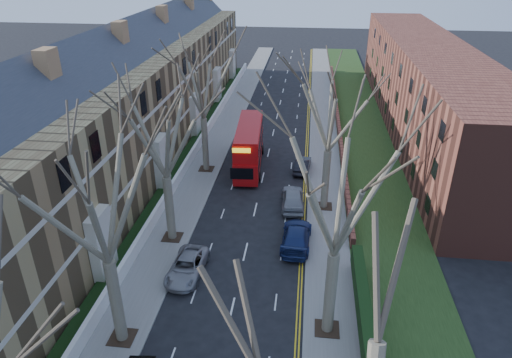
% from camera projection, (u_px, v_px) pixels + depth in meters
% --- Properties ---
extents(pavement_left, '(3.00, 102.00, 0.12)m').
position_uv_depth(pavement_left, '(224.00, 130.00, 54.81)').
color(pavement_left, slate).
rests_on(pavement_left, ground).
extents(pavement_right, '(3.00, 102.00, 0.12)m').
position_uv_depth(pavement_right, '(324.00, 134.00, 53.55)').
color(pavement_right, slate).
rests_on(pavement_right, ground).
extents(terrace_left, '(9.70, 78.00, 13.60)m').
position_uv_depth(terrace_left, '(133.00, 104.00, 46.05)').
color(terrace_left, olive).
rests_on(terrace_left, ground).
extents(flats_right, '(13.97, 54.00, 10.00)m').
position_uv_depth(flats_right, '(425.00, 87.00, 53.66)').
color(flats_right, brown).
rests_on(flats_right, ground).
extents(front_wall_left, '(0.30, 78.00, 1.00)m').
position_uv_depth(front_wall_left, '(194.00, 151.00, 47.65)').
color(front_wall_left, white).
rests_on(front_wall_left, ground).
extents(grass_verge_right, '(6.00, 102.00, 0.06)m').
position_uv_depth(grass_verge_right, '(363.00, 135.00, 53.04)').
color(grass_verge_right, '#1E3714').
rests_on(grass_verge_right, ground).
extents(tree_left_mid, '(10.50, 10.50, 14.71)m').
position_uv_depth(tree_left_mid, '(96.00, 189.00, 21.26)').
color(tree_left_mid, brown).
rests_on(tree_left_mid, ground).
extents(tree_left_far, '(10.15, 10.15, 14.22)m').
position_uv_depth(tree_left_far, '(161.00, 123.00, 30.26)').
color(tree_left_far, brown).
rests_on(tree_left_far, ground).
extents(tree_left_dist, '(10.50, 10.50, 14.71)m').
position_uv_depth(tree_left_dist, '(201.00, 74.00, 40.74)').
color(tree_left_dist, brown).
rests_on(tree_left_dist, ground).
extents(tree_right_mid, '(10.50, 10.50, 14.71)m').
position_uv_depth(tree_right_mid, '(341.00, 183.00, 21.83)').
color(tree_right_mid, brown).
rests_on(tree_right_mid, ground).
extents(tree_right_far, '(10.15, 10.15, 14.22)m').
position_uv_depth(tree_right_far, '(332.00, 102.00, 34.37)').
color(tree_right_far, brown).
rests_on(tree_right_far, ground).
extents(double_decker_bus, '(3.05, 10.23, 4.26)m').
position_uv_depth(double_decker_bus, '(249.00, 147.00, 44.88)').
color(double_decker_bus, '#A90C0D').
rests_on(double_decker_bus, ground).
extents(car_left_far, '(2.33, 4.67, 1.27)m').
position_uv_depth(car_left_far, '(187.00, 267.00, 30.38)').
color(car_left_far, gray).
rests_on(car_left_far, ground).
extents(car_right_near, '(2.30, 5.20, 1.48)m').
position_uv_depth(car_right_near, '(296.00, 236.00, 33.41)').
color(car_right_near, navy).
rests_on(car_right_near, ground).
extents(car_right_mid, '(2.18, 4.81, 1.60)m').
position_uv_depth(car_right_mid, '(293.00, 198.00, 38.35)').
color(car_right_mid, gray).
rests_on(car_right_mid, ground).
extents(car_right_far, '(1.73, 4.07, 1.31)m').
position_uv_depth(car_right_far, '(302.00, 165.00, 44.60)').
color(car_right_far, black).
rests_on(car_right_far, ground).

